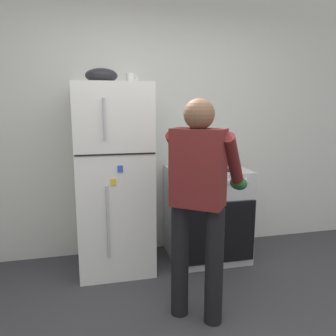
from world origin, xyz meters
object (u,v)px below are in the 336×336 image
at_px(refrigerator, 114,179).
at_px(pepper_mill, 228,155).
at_px(red_pot, 194,163).
at_px(coffee_mug, 130,78).
at_px(stove_range, 207,214).
at_px(person_cook, 199,191).
at_px(mixing_bowl, 101,76).

relative_size(refrigerator, pepper_mill, 9.58).
distance_m(red_pot, coffee_mug, 0.99).
height_order(stove_range, pepper_mill, pepper_mill).
relative_size(person_cook, red_pot, 4.27).
relative_size(coffee_mug, pepper_mill, 0.61).
height_order(refrigerator, pepper_mill, refrigerator).
bearing_deg(person_cook, pepper_mill, 58.48).
bearing_deg(coffee_mug, stove_range, -4.60).
distance_m(stove_range, mixing_bowl, 1.69).
height_order(coffee_mug, mixing_bowl, mixing_bowl).
xyz_separation_m(refrigerator, person_cook, (0.53, -0.95, 0.08)).
relative_size(stove_range, red_pot, 2.49).
height_order(refrigerator, person_cook, refrigerator).
xyz_separation_m(person_cook, coffee_mug, (-0.35, 1.00, 0.84)).
bearing_deg(stove_range, refrigerator, 179.38).
distance_m(person_cook, coffee_mug, 1.35).
relative_size(stove_range, coffee_mug, 8.34).
height_order(stove_range, mixing_bowl, mixing_bowl).
height_order(stove_range, person_cook, person_cook).
distance_m(refrigerator, mixing_bowl, 0.94).
height_order(person_cook, coffee_mug, coffee_mug).
distance_m(coffee_mug, mixing_bowl, 0.27).
height_order(person_cook, pepper_mill, person_cook).
bearing_deg(person_cook, stove_range, 66.72).
bearing_deg(coffee_mug, refrigerator, -164.60).
height_order(person_cook, red_pot, person_cook).
bearing_deg(mixing_bowl, red_pot, -3.36).
xyz_separation_m(coffee_mug, mixing_bowl, (-0.26, -0.05, 0.02)).
relative_size(stove_range, pepper_mill, 5.12).
bearing_deg(mixing_bowl, person_cook, -57.17).
distance_m(red_pot, mixing_bowl, 1.18).
bearing_deg(stove_range, pepper_mill, 35.04).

